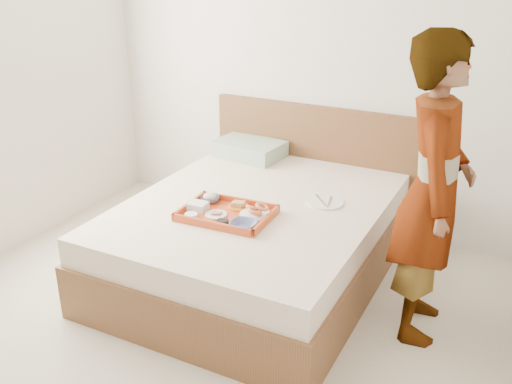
{
  "coord_description": "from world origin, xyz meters",
  "views": [
    {
      "loc": [
        1.59,
        -2.05,
        2.06
      ],
      "look_at": [
        0.08,
        0.9,
        0.65
      ],
      "focal_mm": 40.46,
      "sensor_mm": 36.0,
      "label": 1
    }
  ],
  "objects_px": {
    "bed": "(256,238)",
    "person": "(433,192)",
    "dinner_plate": "(325,202)",
    "tray": "(227,213)"
  },
  "relations": [
    {
      "from": "bed",
      "to": "tray",
      "type": "distance_m",
      "value": 0.4
    },
    {
      "from": "dinner_plate",
      "to": "person",
      "type": "height_order",
      "value": "person"
    },
    {
      "from": "dinner_plate",
      "to": "person",
      "type": "relative_size",
      "value": 0.14
    },
    {
      "from": "bed",
      "to": "person",
      "type": "bearing_deg",
      "value": -4.61
    },
    {
      "from": "dinner_plate",
      "to": "person",
      "type": "xyz_separation_m",
      "value": [
        0.71,
        -0.28,
        0.32
      ]
    },
    {
      "from": "bed",
      "to": "person",
      "type": "distance_m",
      "value": 1.26
    },
    {
      "from": "person",
      "to": "bed",
      "type": "bearing_deg",
      "value": 76.28
    },
    {
      "from": "bed",
      "to": "tray",
      "type": "bearing_deg",
      "value": -102.76
    },
    {
      "from": "dinner_plate",
      "to": "tray",
      "type": "bearing_deg",
      "value": -134.98
    },
    {
      "from": "tray",
      "to": "person",
      "type": "distance_m",
      "value": 1.22
    }
  ]
}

